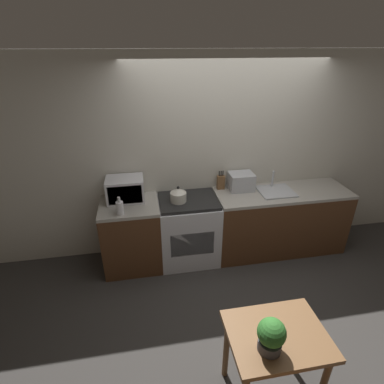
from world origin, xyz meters
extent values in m
plane|color=#33302D|center=(0.00, 0.00, 0.00)|extent=(16.00, 16.00, 0.00)
cube|color=beige|center=(0.00, 1.02, 1.30)|extent=(10.00, 0.06, 2.60)
cube|color=#4C2D19|center=(-1.27, 0.68, 0.43)|extent=(0.71, 0.62, 0.86)
cube|color=#9E998E|center=(-1.27, 0.68, 0.88)|extent=(0.71, 0.62, 0.04)
cube|color=#4C2D19|center=(0.73, 0.68, 0.43)|extent=(1.79, 0.62, 0.86)
cube|color=#9E998E|center=(0.73, 0.68, 0.88)|extent=(1.79, 0.62, 0.04)
cube|color=silver|center=(-0.54, 0.68, 0.43)|extent=(0.76, 0.62, 0.86)
cube|color=black|center=(-0.54, 0.68, 0.88)|extent=(0.73, 0.57, 0.04)
cube|color=black|center=(-0.54, 0.38, 0.43)|extent=(0.54, 0.02, 0.32)
cylinder|color=beige|center=(-0.66, 0.65, 0.96)|extent=(0.20, 0.20, 0.12)
cone|color=beige|center=(-0.66, 0.65, 1.05)|extent=(0.19, 0.19, 0.06)
sphere|color=black|center=(-0.66, 0.65, 1.09)|extent=(0.04, 0.04, 0.04)
cube|color=silver|center=(-1.30, 0.80, 1.05)|extent=(0.45, 0.33, 0.29)
cube|color=black|center=(-1.30, 0.65, 1.05)|extent=(0.40, 0.01, 0.23)
cylinder|color=silver|center=(-1.36, 0.46, 0.98)|extent=(0.09, 0.09, 0.16)
cylinder|color=silver|center=(-1.36, 0.46, 1.09)|extent=(0.03, 0.03, 0.06)
cube|color=brown|center=(-0.06, 0.90, 0.99)|extent=(0.10, 0.06, 0.19)
cylinder|color=black|center=(-0.08, 0.90, 1.12)|extent=(0.01, 0.01, 0.07)
cylinder|color=black|center=(-0.06, 0.90, 1.12)|extent=(0.01, 0.01, 0.07)
cylinder|color=black|center=(-0.04, 0.90, 1.12)|extent=(0.01, 0.01, 0.07)
cube|color=#ADAFB5|center=(0.20, 0.84, 1.01)|extent=(0.32, 0.25, 0.23)
cube|color=black|center=(0.20, 0.72, 1.01)|extent=(0.28, 0.01, 0.18)
cube|color=#ADAFB5|center=(0.63, 0.68, 0.91)|extent=(0.45, 0.39, 0.02)
cylinder|color=#ADAFB5|center=(0.63, 0.82, 1.03)|extent=(0.03, 0.03, 0.22)
cube|color=brown|center=(-0.19, -1.21, 0.72)|extent=(0.73, 0.56, 0.04)
cylinder|color=brown|center=(-0.49, -0.99, 0.35)|extent=(0.05, 0.05, 0.70)
cylinder|color=brown|center=(0.12, -0.99, 0.35)|extent=(0.05, 0.05, 0.70)
cylinder|color=#424247|center=(-0.30, -1.32, 0.78)|extent=(0.17, 0.17, 0.08)
sphere|color=#2D6B28|center=(-0.30, -1.32, 0.91)|extent=(0.20, 0.20, 0.20)
camera|label=1|loc=(-1.07, -2.58, 2.66)|focal=28.00mm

